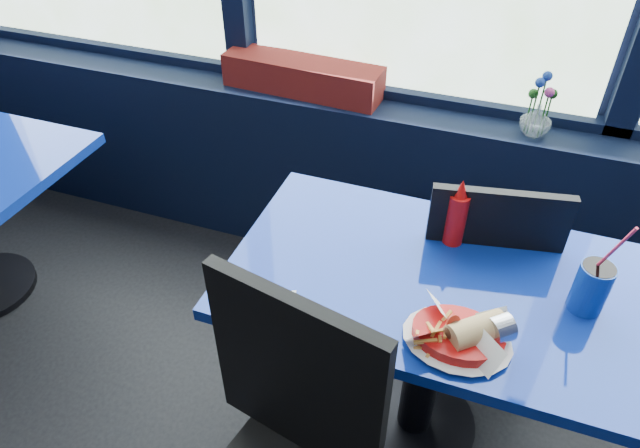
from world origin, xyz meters
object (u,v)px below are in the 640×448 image
at_px(food_basket, 460,334).
at_px(soda_cup, 592,286).
at_px(near_table, 432,320).
at_px(planter_box, 302,76).
at_px(flower_vase, 537,117).
at_px(ketchup_bottle, 457,215).
at_px(chair_near_back, 492,269).

relative_size(food_basket, soda_cup, 0.94).
distance_m(near_table, food_basket, 0.32).
bearing_deg(soda_cup, planter_box, 143.36).
xyz_separation_m(flower_vase, ketchup_bottle, (-0.18, -0.66, -0.02)).
xyz_separation_m(chair_near_back, ketchup_bottle, (-0.14, -0.15, 0.31)).
relative_size(planter_box, soda_cup, 2.22).
bearing_deg(chair_near_back, flower_vase, -105.34).
height_order(flower_vase, food_basket, flower_vase).
xyz_separation_m(chair_near_back, soda_cup, (0.24, -0.30, 0.28)).
distance_m(chair_near_back, soda_cup, 0.48).
height_order(planter_box, soda_cup, soda_cup).
relative_size(chair_near_back, flower_vase, 3.88).
distance_m(flower_vase, ketchup_bottle, 0.68).
relative_size(near_table, ketchup_bottle, 5.31).
bearing_deg(planter_box, near_table, -45.27).
distance_m(planter_box, flower_vase, 0.94).
height_order(planter_box, food_basket, planter_box).
bearing_deg(food_basket, soda_cup, 21.91).
height_order(flower_vase, soda_cup, soda_cup).
height_order(ketchup_bottle, soda_cup, soda_cup).
distance_m(near_table, ketchup_bottle, 0.33).
distance_m(planter_box, ketchup_bottle, 1.03).
height_order(near_table, soda_cup, soda_cup).
height_order(planter_box, ketchup_bottle, ketchup_bottle).
xyz_separation_m(chair_near_back, flower_vase, (0.04, 0.51, 0.33)).
bearing_deg(ketchup_bottle, food_basket, -77.93).
bearing_deg(flower_vase, near_table, -102.66).
xyz_separation_m(flower_vase, food_basket, (-0.10, -1.05, -0.09)).
height_order(near_table, chair_near_back, chair_near_back).
bearing_deg(food_basket, ketchup_bottle, 85.08).
bearing_deg(near_table, flower_vase, 77.34).
distance_m(planter_box, soda_cup, 1.42).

